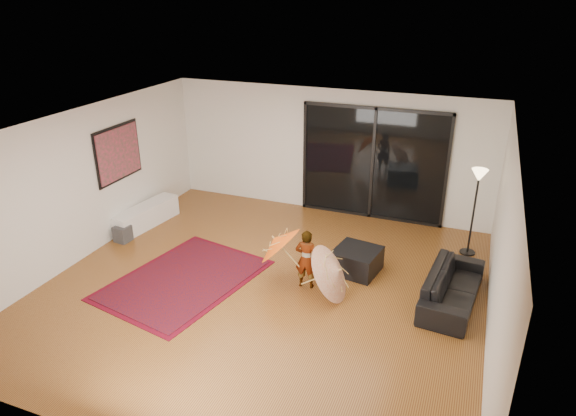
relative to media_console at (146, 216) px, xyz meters
The scene contains 17 objects.
floor 3.52m from the media_console, 22.22° to the right, with size 7.00×7.00×0.00m, color #955F28.
ceiling 4.30m from the media_console, 22.22° to the right, with size 7.00×7.00×0.00m, color white.
wall_back 4.07m from the media_console, 33.76° to the left, with size 7.00×7.00×0.00m, color silver.
wall_front 5.93m from the media_console, 56.05° to the right, with size 7.00×7.00×0.00m, color silver.
wall_left 1.76m from the media_console, 100.67° to the right, with size 7.00×7.00×0.00m, color silver.
wall_right 6.97m from the media_console, 11.13° to the right, with size 7.00×7.00×0.00m, color silver.
sliding_door 4.86m from the media_console, 26.73° to the left, with size 3.06×0.07×2.40m.
painting 1.48m from the media_console, 123.14° to the right, with size 0.04×1.28×1.08m.
media_console is the anchor object (origin of this frame).
speaker 0.78m from the media_console, 90.00° to the right, with size 0.28×0.28×0.32m, color #424244.
persian_rug 2.50m from the media_console, 40.37° to the right, with size 2.43×3.02×0.02m.
sofa 6.23m from the media_console, ahead, with size 1.86×0.73×0.54m, color black.
ottoman 4.57m from the media_console, ahead, with size 0.74×0.74×0.42m, color black.
floor_lamp 6.54m from the media_console, 10.28° to the left, with size 0.29×0.29×1.66m.
child 4.04m from the media_console, 14.89° to the right, with size 0.37×0.24×1.02m, color #999999.
parasol_orange 3.56m from the media_console, 17.98° to the right, with size 0.70×0.82×0.87m.
parasol_white 4.66m from the media_console, 14.78° to the right, with size 0.68×0.97×0.99m.
Camera 1 is at (3.03, -6.68, 4.61)m, focal length 32.00 mm.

